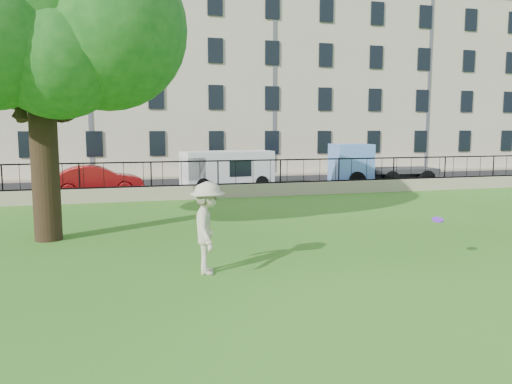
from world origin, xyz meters
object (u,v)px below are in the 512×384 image
object	(u,v)px
man	(208,228)
red_sedan	(97,181)
frisbee	(438,220)
white_van	(227,170)
blue_truck	(381,165)
tree	(32,9)

from	to	relation	value
man	red_sedan	distance (m)	14.43
frisbee	red_sedan	distance (m)	16.93
white_van	blue_truck	world-z (taller)	blue_truck
red_sedan	white_van	size ratio (longest dim) A/B	0.91
tree	blue_truck	size ratio (longest dim) A/B	1.75
man	tree	bearing A→B (deg)	51.13
tree	man	distance (m)	8.09
white_van	man	bearing A→B (deg)	-111.19
blue_truck	tree	bearing A→B (deg)	-144.93
man	red_sedan	size ratio (longest dim) A/B	0.47
tree	man	bearing A→B (deg)	-48.71
frisbee	red_sedan	xyz separation A→B (m)	(-8.23, 14.80, -0.35)
tree	red_sedan	size ratio (longest dim) A/B	2.27
red_sedan	blue_truck	xyz separation A→B (m)	(15.03, 0.00, 0.46)
man	blue_truck	xyz separation A→B (m)	(12.13, 14.13, 0.14)
white_van	blue_truck	size ratio (longest dim) A/B	0.85
tree	frisbee	bearing A→B (deg)	-29.20
man	blue_truck	size ratio (longest dim) A/B	0.37
tree	white_van	world-z (taller)	tree
tree	red_sedan	distance (m)	11.21
man	white_van	bearing A→B (deg)	-3.71
tree	blue_truck	xyz separation A→B (m)	(16.11, 9.60, -5.24)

